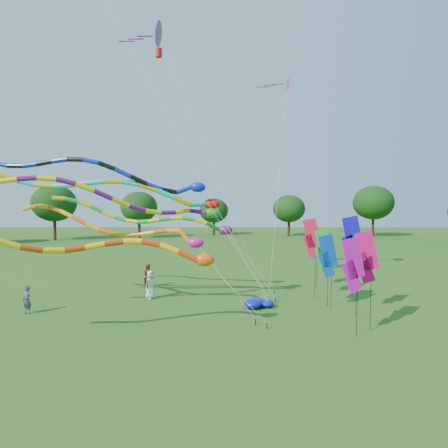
{
  "coord_description": "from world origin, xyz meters",
  "views": [
    {
      "loc": [
        0.28,
        -17.05,
        5.93
      ],
      "look_at": [
        -0.03,
        4.53,
        4.8
      ],
      "focal_mm": 30.0,
      "sensor_mm": 36.0,
      "label": 1
    }
  ],
  "objects_px": {
    "tube_kite_red": "(105,247)",
    "tube_kite_orange": "(125,228)",
    "person_c": "(148,275)",
    "person_b": "(27,300)",
    "person_a": "(151,284)",
    "blue_nylon_heap": "(257,303)"
  },
  "relations": [
    {
      "from": "blue_nylon_heap",
      "to": "person_b",
      "type": "bearing_deg",
      "value": -172.98
    },
    {
      "from": "tube_kite_red",
      "to": "person_b",
      "type": "height_order",
      "value": "tube_kite_red"
    },
    {
      "from": "tube_kite_red",
      "to": "person_b",
      "type": "xyz_separation_m",
      "value": [
        -5.65,
        4.05,
        -3.37
      ]
    },
    {
      "from": "person_a",
      "to": "blue_nylon_heap",
      "type": "bearing_deg",
      "value": -64.31
    },
    {
      "from": "person_a",
      "to": "person_b",
      "type": "bearing_deg",
      "value": 160.58
    },
    {
      "from": "tube_kite_orange",
      "to": "person_b",
      "type": "distance_m",
      "value": 6.54
    },
    {
      "from": "tube_kite_red",
      "to": "tube_kite_orange",
      "type": "relative_size",
      "value": 1.02
    },
    {
      "from": "tube_kite_red",
      "to": "blue_nylon_heap",
      "type": "distance_m",
      "value": 9.71
    },
    {
      "from": "tube_kite_orange",
      "to": "person_a",
      "type": "height_order",
      "value": "tube_kite_orange"
    },
    {
      "from": "tube_kite_red",
      "to": "tube_kite_orange",
      "type": "distance_m",
      "value": 4.65
    },
    {
      "from": "tube_kite_orange",
      "to": "blue_nylon_heap",
      "type": "bearing_deg",
      "value": 25.85
    },
    {
      "from": "tube_kite_red",
      "to": "person_c",
      "type": "relative_size",
      "value": 8.15
    },
    {
      "from": "blue_nylon_heap",
      "to": "person_b",
      "type": "distance_m",
      "value": 12.67
    },
    {
      "from": "tube_kite_orange",
      "to": "person_c",
      "type": "bearing_deg",
      "value": 109.04
    },
    {
      "from": "tube_kite_orange",
      "to": "person_b",
      "type": "xyz_separation_m",
      "value": [
        -5.25,
        -0.56,
        -3.87
      ]
    },
    {
      "from": "blue_nylon_heap",
      "to": "person_a",
      "type": "xyz_separation_m",
      "value": [
        -6.54,
        1.83,
        0.67
      ]
    },
    {
      "from": "tube_kite_red",
      "to": "person_c",
      "type": "height_order",
      "value": "tube_kite_red"
    },
    {
      "from": "person_b",
      "to": "person_c",
      "type": "relative_size",
      "value": 0.9
    },
    {
      "from": "tube_kite_red",
      "to": "person_c",
      "type": "distance_m",
      "value": 11.18
    },
    {
      "from": "tube_kite_red",
      "to": "tube_kite_orange",
      "type": "height_order",
      "value": "tube_kite_orange"
    },
    {
      "from": "blue_nylon_heap",
      "to": "person_c",
      "type": "relative_size",
      "value": 0.9
    },
    {
      "from": "tube_kite_red",
      "to": "person_b",
      "type": "distance_m",
      "value": 7.73
    }
  ]
}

